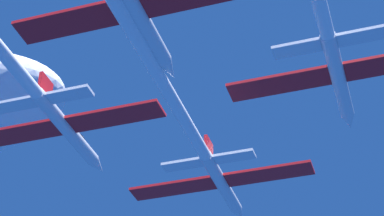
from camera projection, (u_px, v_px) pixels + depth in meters
name	position (u px, v px, depth m)	size (l,w,h in m)	color
jet_lead	(182.00, 116.00, 54.01)	(15.96, 42.82, 2.64)	white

